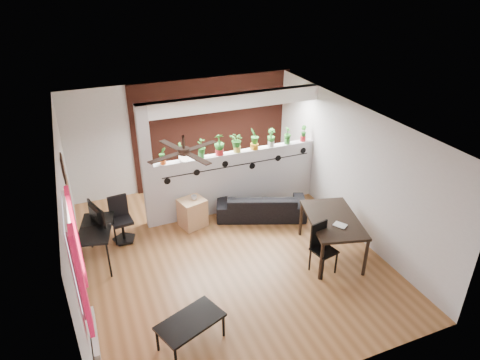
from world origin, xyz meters
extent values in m
cube|color=brown|center=(0.00, 0.00, -0.05)|extent=(6.30, 7.10, 0.10)
cube|color=#B7B7BA|center=(0.00, 3.02, 1.30)|extent=(6.30, 0.04, 2.90)
cube|color=#B7B7BA|center=(0.00, -3.02, 1.30)|extent=(6.30, 0.04, 2.90)
cube|color=#B7B7BA|center=(-2.62, 0.00, 1.30)|extent=(0.04, 7.10, 2.90)
cube|color=#B7B7BA|center=(2.62, 0.00, 1.30)|extent=(0.04, 7.10, 2.90)
cube|color=white|center=(0.00, 0.00, 2.65)|extent=(6.30, 7.10, 0.10)
cube|color=#BCBCC1|center=(0.80, 1.50, 0.68)|extent=(3.60, 0.18, 1.35)
cube|color=white|center=(0.80, 1.50, 2.45)|extent=(3.60, 0.18, 0.30)
cube|color=#BCBCC1|center=(-1.11, 1.50, 1.30)|extent=(0.22, 0.20, 2.60)
cube|color=#A94431|center=(0.80, 2.97, 1.30)|extent=(3.90, 0.05, 2.60)
cube|color=black|center=(0.80, 1.40, 1.08)|extent=(3.31, 0.01, 0.02)
cylinder|color=black|center=(-0.75, 1.40, 1.00)|extent=(0.14, 0.01, 0.14)
cylinder|color=black|center=(-0.13, 1.40, 1.08)|extent=(0.14, 0.01, 0.14)
cylinder|color=black|center=(0.49, 1.40, 1.16)|extent=(0.14, 0.01, 0.14)
cylinder|color=black|center=(1.11, 1.40, 1.00)|extent=(0.14, 0.01, 0.14)
cylinder|color=black|center=(1.73, 1.40, 1.08)|extent=(0.14, 0.01, 0.14)
cylinder|color=black|center=(2.35, 1.40, 1.16)|extent=(0.14, 0.01, 0.14)
cube|color=white|center=(-2.58, -1.20, 1.55)|extent=(0.02, 0.95, 1.25)
cube|color=white|center=(-2.57, -1.20, 1.55)|extent=(0.04, 1.05, 1.35)
cube|color=red|center=(-2.53, -1.70, 1.45)|extent=(0.06, 0.30, 1.55)
cube|color=red|center=(-2.53, -0.70, 1.45)|extent=(0.06, 0.30, 1.55)
cube|color=silver|center=(-2.54, -1.20, 0.09)|extent=(0.08, 1.00, 0.18)
cube|color=#986C49|center=(-2.58, 0.95, 1.35)|extent=(0.03, 0.60, 0.45)
cube|color=#8C7259|center=(-2.58, 0.90, 1.85)|extent=(0.03, 0.30, 0.40)
cube|color=black|center=(-2.58, 0.90, 1.85)|extent=(0.02, 0.34, 0.44)
cylinder|color=black|center=(-0.80, -0.30, 2.50)|extent=(0.04, 0.04, 0.20)
cylinder|color=black|center=(-0.80, -0.30, 2.35)|extent=(0.18, 0.18, 0.10)
sphere|color=white|center=(-0.80, -0.30, 2.26)|extent=(0.17, 0.17, 0.17)
cube|color=black|center=(-0.48, -0.18, 2.34)|extent=(0.55, 0.29, 0.01)
cube|color=black|center=(-0.92, 0.02, 2.34)|extent=(0.29, 0.55, 0.01)
cube|color=black|center=(-1.12, -0.42, 2.34)|extent=(0.55, 0.29, 0.01)
cube|color=black|center=(-0.68, -0.62, 2.34)|extent=(0.29, 0.55, 0.01)
cylinder|color=#E4591A|center=(-0.78, 1.50, 1.41)|extent=(0.12, 0.12, 0.12)
imported|color=#185419|center=(-0.78, 1.50, 1.58)|extent=(0.18, 0.15, 0.26)
cylinder|color=silver|center=(-0.39, 1.50, 1.41)|extent=(0.14, 0.14, 0.12)
imported|color=#185419|center=(-0.39, 1.50, 1.60)|extent=(0.24, 0.22, 0.29)
cylinder|color=#338E38|center=(0.01, 1.50, 1.41)|extent=(0.12, 0.12, 0.12)
imported|color=#185419|center=(0.01, 1.50, 1.58)|extent=(0.21, 0.22, 0.27)
cylinder|color=#B31C22|center=(0.41, 1.50, 1.41)|extent=(0.17, 0.17, 0.12)
imported|color=#185419|center=(0.41, 1.50, 1.63)|extent=(0.25, 0.21, 0.36)
cylinder|color=gold|center=(0.80, 1.50, 1.41)|extent=(0.15, 0.15, 0.12)
imported|color=#185419|center=(0.80, 1.50, 1.61)|extent=(0.26, 0.28, 0.33)
cylinder|color=orange|center=(1.20, 1.50, 1.41)|extent=(0.18, 0.18, 0.12)
imported|color=#185419|center=(1.20, 1.50, 1.64)|extent=(0.31, 0.32, 0.38)
cylinder|color=silver|center=(1.59, 1.50, 1.41)|extent=(0.14, 0.14, 0.12)
imported|color=#185419|center=(1.59, 1.50, 1.60)|extent=(0.22, 0.19, 0.30)
cylinder|color=#31832F|center=(1.99, 1.50, 1.41)|extent=(0.13, 0.13, 0.12)
imported|color=#185419|center=(1.99, 1.50, 1.59)|extent=(0.22, 0.23, 0.27)
cylinder|color=#AD1B22|center=(2.38, 1.50, 1.41)|extent=(0.12, 0.12, 0.12)
imported|color=#185419|center=(2.38, 1.50, 1.58)|extent=(0.15, 0.18, 0.26)
imported|color=black|center=(1.13, 0.96, 0.26)|extent=(1.93, 1.32, 0.53)
cube|color=tan|center=(-0.34, 1.16, 0.30)|extent=(0.60, 0.56, 0.61)
imported|color=gray|center=(-0.29, 1.16, 0.65)|extent=(0.13, 0.13, 0.09)
cube|color=black|center=(-2.25, 0.64, 0.73)|extent=(0.76, 1.13, 0.04)
cylinder|color=black|center=(-2.58, 0.23, 0.35)|extent=(0.04, 0.04, 0.71)
cylinder|color=black|center=(-2.13, 0.13, 0.35)|extent=(0.04, 0.04, 0.71)
cylinder|color=black|center=(-2.37, 1.16, 0.35)|extent=(0.04, 0.04, 0.71)
cylinder|color=black|center=(-1.92, 1.05, 0.35)|extent=(0.04, 0.04, 0.71)
imported|color=black|center=(-2.25, 0.79, 0.84)|extent=(0.34, 0.17, 0.19)
cylinder|color=black|center=(-1.75, 1.14, 0.04)|extent=(0.47, 0.47, 0.04)
cylinder|color=black|center=(-1.75, 1.14, 0.24)|extent=(0.05, 0.05, 0.40)
cube|color=black|center=(-1.75, 1.14, 0.46)|extent=(0.42, 0.42, 0.06)
cube|color=black|center=(-1.77, 1.32, 0.71)|extent=(0.37, 0.09, 0.44)
cube|color=black|center=(1.77, -0.75, 0.76)|extent=(1.21, 1.61, 0.05)
cylinder|color=black|center=(1.21, -1.30, 0.37)|extent=(0.06, 0.06, 0.73)
cylinder|color=black|center=(1.98, -1.50, 0.37)|extent=(0.06, 0.06, 0.73)
cylinder|color=black|center=(1.56, 0.01, 0.37)|extent=(0.06, 0.06, 0.73)
cylinder|color=black|center=(2.33, -0.19, 0.37)|extent=(0.06, 0.06, 0.73)
imported|color=gray|center=(1.67, -1.05, 0.80)|extent=(0.26, 0.28, 0.02)
cube|color=black|center=(1.36, -1.15, 0.45)|extent=(0.45, 0.45, 0.03)
cube|color=black|center=(1.32, -0.98, 0.70)|extent=(0.36, 0.10, 0.48)
cube|color=black|center=(1.23, -1.34, 0.23)|extent=(0.03, 0.03, 0.45)
cube|color=black|center=(1.55, -1.27, 0.23)|extent=(0.03, 0.03, 0.45)
cube|color=black|center=(1.17, -1.03, 0.46)|extent=(0.03, 0.03, 0.92)
cube|color=black|center=(1.48, -0.96, 0.46)|extent=(0.03, 0.03, 0.92)
cube|color=black|center=(-1.25, -1.81, 0.41)|extent=(1.06, 0.82, 0.04)
cylinder|color=black|center=(-1.57, -2.17, 0.20)|extent=(0.04, 0.04, 0.39)
cylinder|color=black|center=(-0.77, -1.86, 0.20)|extent=(0.04, 0.04, 0.39)
cylinder|color=black|center=(-1.73, -1.76, 0.20)|extent=(0.04, 0.04, 0.39)
cylinder|color=black|center=(-0.93, -1.45, 0.20)|extent=(0.04, 0.04, 0.39)
camera|label=1|loc=(-2.28, -6.17, 4.95)|focal=32.00mm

